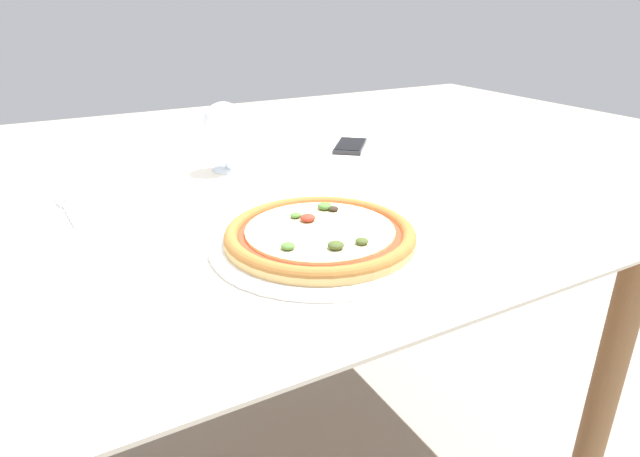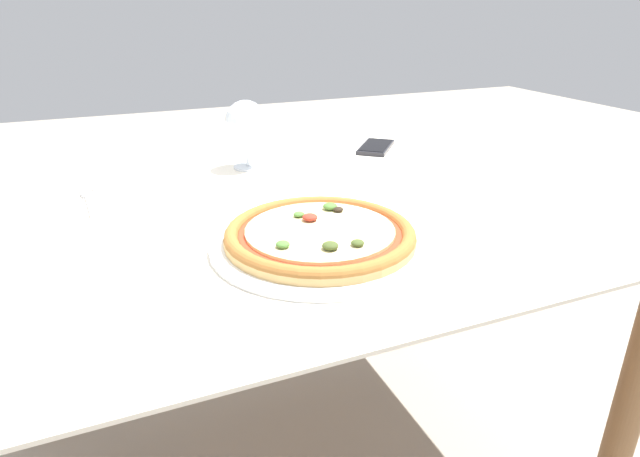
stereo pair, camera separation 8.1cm
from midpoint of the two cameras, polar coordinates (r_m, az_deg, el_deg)
dining_table at (r=1.08m, az=-1.25°, el=-0.27°), size 1.33×1.05×0.75m
pizza_plate at (r=0.81m, az=2.84°, el=-0.92°), size 0.34×0.34×0.04m
fork at (r=1.07m, az=-21.38°, el=2.75°), size 0.03×0.17×0.00m
wine_glass_far_left at (r=1.19m, az=-5.97°, el=11.22°), size 0.09×0.09×0.15m
cell_phone at (r=1.38m, az=7.68°, el=8.60°), size 0.15×0.16×0.01m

